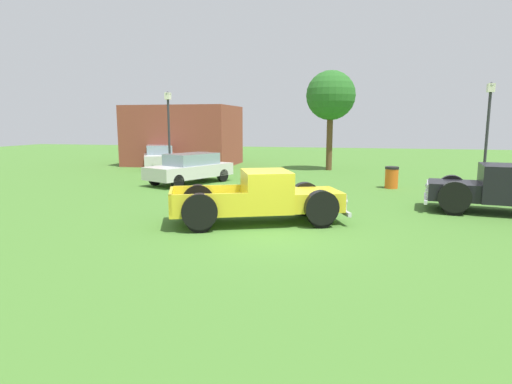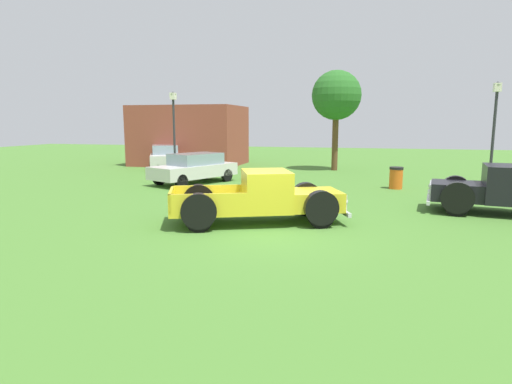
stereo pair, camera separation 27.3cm
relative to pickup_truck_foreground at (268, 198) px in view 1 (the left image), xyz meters
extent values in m
plane|color=#477A2D|center=(0.28, -0.92, -0.72)|extent=(80.00, 80.00, 0.00)
cube|color=yellow|center=(1.22, 0.49, -0.07)|extent=(1.92, 1.93, 0.54)
cube|color=silver|center=(1.92, 0.77, -0.07)|extent=(0.55, 1.27, 0.45)
sphere|color=silver|center=(1.68, 1.32, -0.05)|extent=(0.20, 0.20, 0.20)
sphere|color=silver|center=(2.12, 0.21, -0.05)|extent=(0.20, 0.20, 0.20)
cube|color=yellow|center=(-0.06, -0.02, 0.22)|extent=(1.79, 2.00, 1.13)
cube|color=#8C9EA8|center=(0.50, 0.20, 0.47)|extent=(0.56, 1.33, 0.50)
cube|color=yellow|center=(-1.60, -0.64, -0.29)|extent=(2.52, 2.29, 0.10)
cube|color=yellow|center=(-1.89, 0.08, 0.02)|extent=(1.94, 0.84, 0.54)
cube|color=yellow|center=(-1.31, -1.37, 0.02)|extent=(1.94, 0.84, 0.54)
cube|color=yellow|center=(-2.52, -1.01, 0.02)|extent=(0.68, 1.55, 0.54)
cylinder|color=black|center=(0.91, 1.25, -0.34)|extent=(0.77, 0.48, 0.74)
cylinder|color=#B7B7BC|center=(0.91, 1.26, -0.34)|extent=(0.36, 0.33, 0.30)
cylinder|color=black|center=(0.91, 1.25, -0.15)|extent=(0.98, 0.61, 0.94)
cylinder|color=black|center=(1.52, -0.28, -0.34)|extent=(0.77, 0.48, 0.74)
cylinder|color=#B7B7BC|center=(1.53, -0.28, -0.34)|extent=(0.36, 0.33, 0.30)
cylinder|color=black|center=(1.52, -0.28, -0.15)|extent=(0.98, 0.61, 0.94)
cylinder|color=black|center=(-2.14, 0.03, -0.34)|extent=(0.77, 0.48, 0.74)
cylinder|color=#B7B7BC|center=(-2.14, 0.04, -0.34)|extent=(0.36, 0.33, 0.30)
cylinder|color=black|center=(-2.14, 0.03, -0.15)|extent=(0.98, 0.61, 0.94)
cylinder|color=black|center=(-1.52, -1.50, -0.34)|extent=(0.77, 0.48, 0.74)
cylinder|color=#B7B7BC|center=(-1.52, -1.51, -0.34)|extent=(0.36, 0.33, 0.30)
cylinder|color=black|center=(-1.52, -1.50, -0.15)|extent=(0.98, 0.61, 0.94)
cube|color=silver|center=(1.95, 0.78, -0.38)|extent=(0.76, 1.70, 0.12)
cube|color=black|center=(5.53, 3.12, -0.05)|extent=(1.72, 1.74, 0.55)
cube|color=silver|center=(4.76, 3.23, -0.05)|extent=(0.26, 1.37, 0.47)
sphere|color=silver|center=(4.69, 2.63, -0.03)|extent=(0.20, 0.20, 0.20)
sphere|color=silver|center=(4.87, 3.84, -0.03)|extent=(0.20, 0.20, 0.20)
cube|color=black|center=(6.92, 2.92, 0.25)|extent=(1.54, 1.86, 1.16)
cube|color=#8C9EA8|center=(6.32, 3.01, 0.50)|extent=(0.25, 1.45, 0.51)
cylinder|color=black|center=(5.41, 2.28, -0.33)|extent=(0.79, 0.33, 0.77)
cylinder|color=#B7B7BC|center=(5.40, 2.27, -0.33)|extent=(0.34, 0.28, 0.31)
cylinder|color=black|center=(5.41, 2.28, -0.14)|extent=(1.00, 0.42, 0.97)
cylinder|color=black|center=(5.65, 3.96, -0.33)|extent=(0.79, 0.33, 0.77)
cylinder|color=#B7B7BC|center=(5.65, 3.97, -0.33)|extent=(0.34, 0.28, 0.31)
cylinder|color=black|center=(5.65, 3.96, -0.14)|extent=(1.00, 0.42, 0.97)
cube|color=silver|center=(4.72, 3.24, -0.37)|extent=(0.37, 1.83, 0.12)
cube|color=silver|center=(-9.63, 13.13, -0.09)|extent=(3.58, 4.76, 0.60)
cube|color=#7F939E|center=(-9.70, 13.27, 0.48)|extent=(2.46, 2.89, 0.55)
cylinder|color=black|center=(-8.25, 12.14, -0.39)|extent=(0.47, 0.66, 0.64)
cylinder|color=black|center=(-9.68, 11.43, -0.39)|extent=(0.47, 0.66, 0.64)
cylinder|color=black|center=(-9.58, 14.84, -0.39)|extent=(0.47, 0.66, 0.64)
cylinder|color=black|center=(-11.02, 14.12, -0.39)|extent=(0.47, 0.66, 0.64)
cube|color=silver|center=(-5.22, 7.11, -0.12)|extent=(3.39, 4.57, 0.58)
cube|color=#7F939E|center=(-5.15, 7.24, 0.44)|extent=(2.34, 2.77, 0.53)
cylinder|color=black|center=(-5.14, 5.48, -0.41)|extent=(0.44, 0.64, 0.62)
cylinder|color=black|center=(-6.53, 6.14, -0.41)|extent=(0.44, 0.64, 0.62)
cylinder|color=black|center=(-3.90, 8.08, -0.41)|extent=(0.44, 0.64, 0.62)
cylinder|color=black|center=(-5.29, 8.74, -0.41)|extent=(0.44, 0.64, 0.62)
cube|color=#2D2D33|center=(-7.50, 9.95, -0.59)|extent=(0.36, 0.36, 0.25)
cylinder|color=#2D2D33|center=(-7.50, 9.95, 1.45)|extent=(0.12, 0.12, 3.83)
cube|color=#F2EACC|center=(-7.50, 9.95, 3.54)|extent=(0.28, 0.28, 0.36)
cone|color=#2D2D33|center=(-7.50, 9.95, 3.72)|extent=(0.32, 0.32, 0.14)
cube|color=#2D2D33|center=(7.91, 8.69, -0.59)|extent=(0.36, 0.36, 0.25)
cylinder|color=#2D2D33|center=(7.91, 8.69, 1.48)|extent=(0.12, 0.12, 3.88)
cube|color=#F2EACC|center=(7.91, 8.69, 3.60)|extent=(0.28, 0.28, 0.36)
cone|color=#2D2D33|center=(7.91, 8.69, 3.78)|extent=(0.32, 0.32, 0.14)
cylinder|color=orange|center=(3.96, 7.68, -0.29)|extent=(0.56, 0.56, 0.85)
cylinder|color=black|center=(3.96, 7.68, 0.18)|extent=(0.59, 0.59, 0.10)
cylinder|color=brown|center=(0.83, 14.56, 0.97)|extent=(0.36, 0.36, 3.37)
sphere|color=#286623|center=(0.83, 14.56, 3.74)|extent=(2.92, 2.92, 2.92)
cube|color=brown|center=(-9.12, 15.91, 1.27)|extent=(7.02, 5.06, 3.97)
camera|label=1|loc=(2.36, -11.79, 2.11)|focal=30.08mm
camera|label=2|loc=(2.63, -11.72, 2.11)|focal=30.08mm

